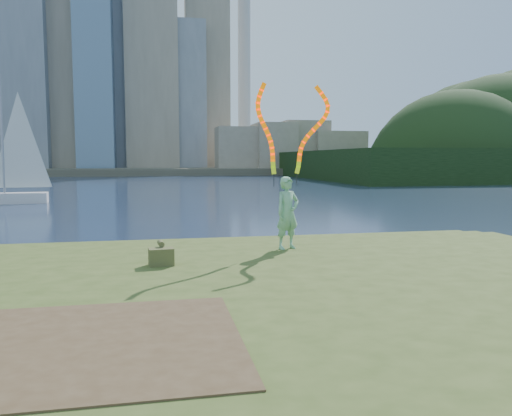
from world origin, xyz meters
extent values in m
plane|color=#192640|center=(0.00, 0.00, 0.00)|extent=(320.00, 320.00, 0.00)
cube|color=#3A4A1A|center=(0.00, -2.50, 0.15)|extent=(20.00, 18.00, 0.30)
cube|color=#3A4A1A|center=(0.00, -2.20, 0.40)|extent=(17.00, 15.00, 0.30)
cube|color=#3A4A1A|center=(0.00, -2.00, 0.65)|extent=(14.00, 12.00, 0.30)
cube|color=#47331E|center=(-2.20, -3.20, 0.81)|extent=(3.20, 3.00, 0.02)
cube|color=#514C3B|center=(0.00, 95.00, 0.60)|extent=(320.00, 40.00, 1.20)
cylinder|color=silver|center=(18.00, 102.00, 30.20)|extent=(2.80, 2.80, 58.00)
imported|color=#197C36|center=(1.39, 2.07, 1.62)|extent=(0.70, 0.59, 1.64)
cylinder|color=black|center=(1.06, 2.05, 2.37)|extent=(0.02, 0.02, 0.30)
cylinder|color=black|center=(1.67, 2.30, 2.37)|extent=(0.02, 0.02, 0.30)
cube|color=#464423|center=(-1.45, 0.80, 0.97)|extent=(0.50, 0.36, 0.33)
cylinder|color=#464423|center=(-1.45, 1.03, 1.19)|extent=(0.14, 0.32, 0.11)
cube|color=silver|center=(-11.04, 25.51, 0.30)|extent=(5.22, 2.22, 0.71)
cylinder|color=gray|center=(-11.04, 25.51, 4.25)|extent=(0.14, 0.14, 7.70)
camera|label=1|loc=(-1.51, -8.80, 2.84)|focal=35.00mm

